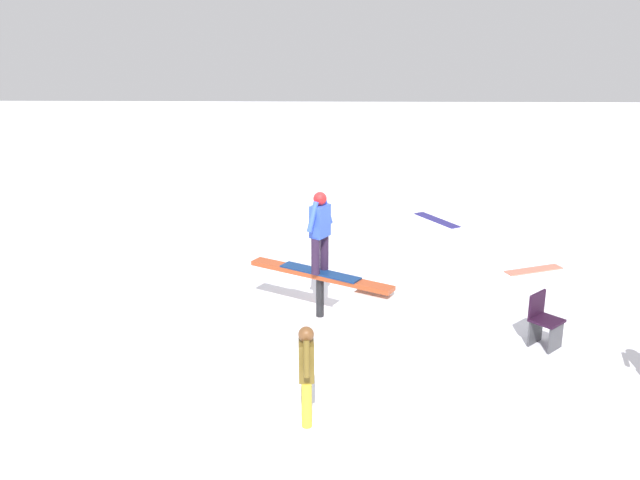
# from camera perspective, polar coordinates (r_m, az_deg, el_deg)

# --- Properties ---
(ground_plane) EXTENTS (60.00, 60.00, 0.00)m
(ground_plane) POSITION_cam_1_polar(r_m,az_deg,el_deg) (12.64, -0.00, -6.10)
(ground_plane) COLOR white
(rail_feature) EXTENTS (2.53, 1.64, 0.81)m
(rail_feature) POSITION_cam_1_polar(r_m,az_deg,el_deg) (12.37, -0.00, -3.16)
(rail_feature) COLOR black
(rail_feature) RESTS_ON ground
(snow_kicker_ramp) EXTENTS (2.31, 2.21, 0.63)m
(snow_kicker_ramp) POSITION_cam_1_polar(r_m,az_deg,el_deg) (11.83, 6.67, -6.33)
(snow_kicker_ramp) COLOR white
(snow_kicker_ramp) RESTS_ON ground
(main_rider_on_rail) EXTENTS (1.44, 1.03, 1.44)m
(main_rider_on_rail) POSITION_cam_1_polar(r_m,az_deg,el_deg) (12.09, -0.00, 0.54)
(main_rider_on_rail) COLOR navy
(main_rider_on_rail) RESTS_ON rail_feature
(bystander_brown) EXTENTS (0.21, 0.62, 1.36)m
(bystander_brown) POSITION_cam_1_polar(r_m,az_deg,el_deg) (9.30, -1.10, -10.30)
(bystander_brown) COLOR gold
(bystander_brown) RESTS_ON ground
(loose_snowboard_navy) EXTENTS (1.02, 1.46, 0.02)m
(loose_snowboard_navy) POSITION_cam_1_polar(r_m,az_deg,el_deg) (18.45, 9.32, 1.59)
(loose_snowboard_navy) COLOR navy
(loose_snowboard_navy) RESTS_ON ground
(loose_snowboard_coral) EXTENTS (1.29, 0.73, 0.02)m
(loose_snowboard_coral) POSITION_cam_1_polar(r_m,az_deg,el_deg) (15.41, 16.72, -2.31)
(loose_snowboard_coral) COLOR #E57159
(loose_snowboard_coral) RESTS_ON ground
(folding_chair) EXTENTS (0.62, 0.62, 0.88)m
(folding_chair) POSITION_cam_1_polar(r_m,az_deg,el_deg) (11.96, 17.46, -6.29)
(folding_chair) COLOR #3F3F44
(folding_chair) RESTS_ON ground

